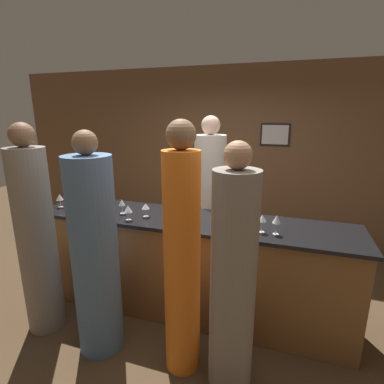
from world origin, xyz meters
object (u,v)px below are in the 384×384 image
(guest_2, at_px, (36,238))
(guest_3, at_px, (182,260))
(bartender, at_px, (210,205))
(guest_1, at_px, (95,255))
(wine_bottle_0, at_px, (78,195))
(guest_0, at_px, (233,281))

(guest_2, distance_m, guest_3, 1.46)
(bartender, xyz_separation_m, guest_1, (-0.58, -1.56, -0.05))
(guest_3, xyz_separation_m, wine_bottle_0, (-1.58, 0.80, 0.18))
(guest_2, bearing_deg, guest_3, -1.29)
(wine_bottle_0, bearing_deg, guest_1, -45.64)
(bartender, xyz_separation_m, guest_2, (-1.27, -1.50, -0.02))
(guest_2, height_order, wine_bottle_0, guest_2)
(bartender, distance_m, guest_0, 1.68)
(guest_2, bearing_deg, guest_0, -2.19)
(guest_1, height_order, guest_2, guest_2)
(guest_2, bearing_deg, wine_bottle_0, 99.07)
(guest_3, distance_m, wine_bottle_0, 1.78)
(guest_2, xyz_separation_m, guest_3, (1.46, -0.03, 0.04))
(guest_1, distance_m, wine_bottle_0, 1.18)
(guest_1, bearing_deg, guest_0, -0.53)
(guest_0, bearing_deg, guest_3, 174.60)
(guest_0, xyz_separation_m, guest_3, (-0.41, 0.04, 0.08))
(guest_0, height_order, guest_2, guest_2)
(wine_bottle_0, bearing_deg, guest_0, -22.78)
(bartender, bearing_deg, guest_0, 110.94)
(wine_bottle_0, bearing_deg, bartender, 27.80)
(guest_1, bearing_deg, guest_3, 2.02)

